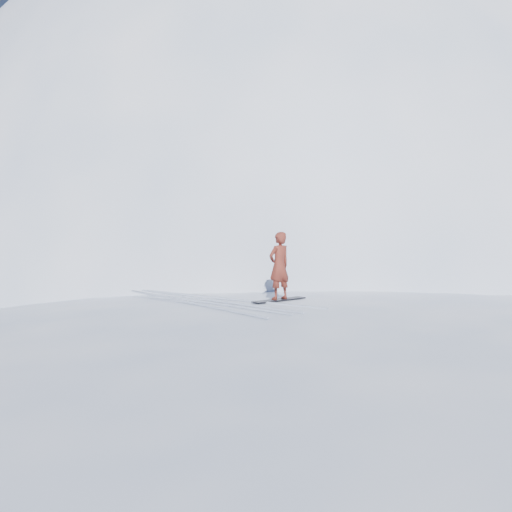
{
  "coord_description": "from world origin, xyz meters",
  "views": [
    {
      "loc": [
        -7.56,
        -5.88,
        4.21
      ],
      "look_at": [
        0.51,
        5.0,
        3.5
      ],
      "focal_mm": 35.0,
      "sensor_mm": 36.0,
      "label": 1
    }
  ],
  "objects": [
    {
      "name": "near_ridge",
      "position": [
        1.0,
        3.0,
        0.0
      ],
      "size": [
        36.0,
        28.0,
        4.8
      ],
      "primitive_type": "ellipsoid",
      "color": "white",
      "rests_on": "ground"
    },
    {
      "name": "wind_bumps",
      "position": [
        -0.56,
        2.12,
        0.0
      ],
      "size": [
        16.0,
        14.4,
        1.0
      ],
      "color": "white",
      "rests_on": "ground"
    },
    {
      "name": "board_tracks",
      "position": [
        -1.02,
        5.09,
        2.42
      ],
      "size": [
        2.37,
        5.99,
        0.04
      ],
      "color": "silver",
      "rests_on": "ground"
    },
    {
      "name": "snowboarder",
      "position": [
        0.51,
        4.0,
        3.29
      ],
      "size": [
        0.65,
        0.44,
        1.73
      ],
      "primitive_type": "imported",
      "rotation": [
        0.0,
        0.0,
        3.18
      ],
      "color": "maroon",
      "rests_on": "snowboard"
    },
    {
      "name": "peak_shoulder",
      "position": [
        10.0,
        20.0,
        0.0
      ],
      "size": [
        28.0,
        24.0,
        18.0
      ],
      "primitive_type": "ellipsoid",
      "color": "white",
      "rests_on": "ground"
    },
    {
      "name": "snowboard",
      "position": [
        0.51,
        4.0,
        2.41
      ],
      "size": [
        1.61,
        0.35,
        0.03
      ],
      "primitive_type": "cube",
      "rotation": [
        0.0,
        0.0,
        0.03
      ],
      "color": "black",
      "rests_on": "near_ridge"
    },
    {
      "name": "ground",
      "position": [
        0.0,
        0.0,
        0.0
      ],
      "size": [
        400.0,
        400.0,
        0.0
      ],
      "primitive_type": "plane",
      "color": "white",
      "rests_on": "ground"
    },
    {
      "name": "summit_peak",
      "position": [
        22.0,
        26.0,
        0.0
      ],
      "size": [
        60.0,
        56.0,
        56.0
      ],
      "primitive_type": "ellipsoid",
      "color": "white",
      "rests_on": "ground"
    }
  ]
}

